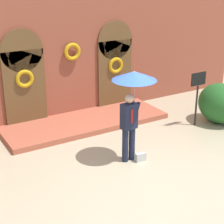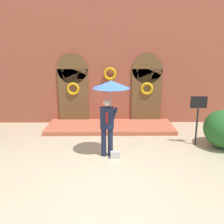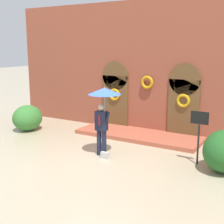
% 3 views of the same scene
% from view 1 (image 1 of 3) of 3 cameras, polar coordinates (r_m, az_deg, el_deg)
% --- Properties ---
extents(ground_plane, '(80.00, 80.00, 0.00)m').
position_cam_1_polar(ground_plane, '(9.58, 4.29, -8.11)').
color(ground_plane, tan).
extents(building_facade, '(14.00, 2.30, 5.60)m').
position_cam_1_polar(building_facade, '(12.15, -6.78, 11.59)').
color(building_facade, brown).
rests_on(building_facade, ground).
extents(person_with_umbrella, '(1.10, 1.10, 2.36)m').
position_cam_1_polar(person_with_umbrella, '(9.11, 3.20, 3.47)').
color(person_with_umbrella, '#191E33').
rests_on(person_with_umbrella, ground).
extents(handbag, '(0.29, 0.14, 0.22)m').
position_cam_1_polar(handbag, '(9.74, 4.39, -6.86)').
color(handbag, '#B7B7B2').
rests_on(handbag, ground).
extents(sign_post, '(0.56, 0.06, 1.72)m').
position_cam_1_polar(sign_post, '(11.76, 12.91, 3.27)').
color(sign_post, black).
rests_on(sign_post, ground).
extents(shrub_right, '(1.26, 1.48, 1.27)m').
position_cam_1_polar(shrub_right, '(12.38, 16.13, 1.29)').
color(shrub_right, '#235B23').
rests_on(shrub_right, ground).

